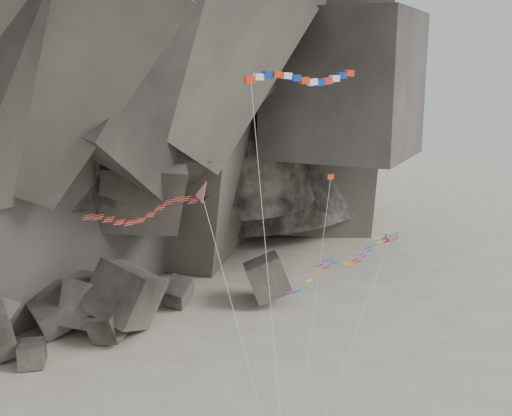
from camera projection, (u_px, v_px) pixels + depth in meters
boulder_field at (81, 317)px, 74.59m from camera, size 60.14×16.35×9.92m
delta_kite at (141, 211)px, 38.09m from camera, size 12.03×5.06×23.81m
banner_kite at (302, 81)px, 47.22m from camera, size 11.37×8.64×30.10m
parafoil_kite at (339, 262)px, 44.51m from camera, size 11.89×2.29×18.39m
pennant_kite at (321, 254)px, 44.97m from camera, size 6.13×3.36×23.10m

